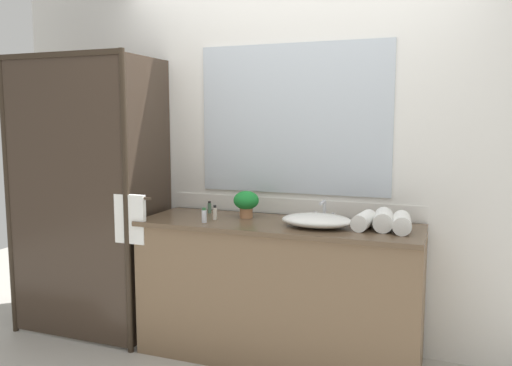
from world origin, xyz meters
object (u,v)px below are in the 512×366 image
Objects in this scene: rolled_towel_near_edge at (402,223)px; rolled_towel_middle at (383,220)px; potted_plant at (246,202)px; rolled_towel_far_edge at (364,221)px; sink_basin at (317,220)px; amenity_bottle_conditioner at (204,216)px; amenity_bottle_shampoo at (210,207)px; faucet at (324,214)px; amenity_bottle_body_wash at (215,213)px.

rolled_towel_middle reaches higher than rolled_towel_near_edge.
potted_plant is 0.80m from rolled_towel_far_edge.
amenity_bottle_conditioner is (-0.71, -0.12, 0.00)m from sink_basin.
sink_basin is 2.43× the size of potted_plant.
potted_plant reaches higher than amenity_bottle_shampoo.
amenity_bottle_body_wash is at bearing -163.91° from faucet.
amenity_bottle_conditioner is at bearing -156.51° from faucet.
potted_plant is 0.71× the size of rolled_towel_middle.
rolled_towel_far_edge is at bearing 9.17° from amenity_bottle_conditioner.
potted_plant is at bearing 175.14° from rolled_towel_near_edge.
rolled_towel_far_edge is (-0.22, -0.00, -0.00)m from rolled_towel_near_edge.
faucet is at bearing 23.49° from amenity_bottle_conditioner.
amenity_bottle_conditioner is at bearing -170.67° from sink_basin.
amenity_bottle_body_wash is at bearing -175.64° from rolled_towel_middle.
rolled_towel_near_edge is (1.32, -0.16, 0.01)m from amenity_bottle_shampoo.
rolled_towel_far_edge is (1.10, -0.16, 0.01)m from amenity_bottle_shampoo.
rolled_towel_near_edge is at bearing -16.55° from faucet.
amenity_bottle_body_wash reaches higher than amenity_bottle_shampoo.
faucet reaches higher than amenity_bottle_shampoo.
faucet reaches higher than rolled_towel_near_edge.
rolled_towel_middle is at bearing 11.05° from sink_basin.
rolled_towel_near_edge reaches higher than rolled_towel_far_edge.
faucet is at bearing 6.80° from potted_plant.
amenity_bottle_conditioner is 0.38× the size of rolled_towel_middle.
potted_plant is at bearing 52.11° from amenity_bottle_conditioner.
rolled_towel_middle reaches higher than amenity_bottle_body_wash.
faucet is at bearing 151.90° from rolled_towel_far_edge.
rolled_towel_far_edge reaches higher than amenity_bottle_body_wash.
rolled_towel_near_edge reaches higher than amenity_bottle_body_wash.
potted_plant is at bearing 176.59° from rolled_towel_middle.
amenity_bottle_body_wash is (0.14, -0.21, 0.01)m from amenity_bottle_shampoo.
potted_plant is 0.22m from amenity_bottle_body_wash.
amenity_bottle_conditioner is 0.41× the size of rolled_towel_far_edge.
amenity_bottle_body_wash is 0.38× the size of rolled_towel_middle.
sink_basin is 0.68m from amenity_bottle_body_wash.
amenity_bottle_conditioner reaches higher than sink_basin.
rolled_towel_far_edge reaches higher than amenity_bottle_conditioner.
amenity_bottle_shampoo is at bearing 109.81° from amenity_bottle_conditioner.
amenity_bottle_shampoo is (-0.82, 0.20, -0.00)m from sink_basin.
potted_plant is at bearing 165.89° from sink_basin.
sink_basin is at bearing -168.95° from rolled_towel_middle.
rolled_towel_near_edge is at bearing 4.99° from sink_basin.
rolled_towel_middle reaches higher than amenity_bottle_conditioner.
potted_plant reaches higher than rolled_towel_near_edge.
faucet is 2.03× the size of amenity_bottle_shampoo.
sink_basin is at bearing -90.00° from faucet.
sink_basin is at bearing -171.24° from rolled_towel_far_edge.
amenity_bottle_conditioner is 1.00× the size of amenity_bottle_body_wash.
potted_plant is 2.16× the size of amenity_bottle_shampoo.
potted_plant is 0.32m from amenity_bottle_shampoo.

